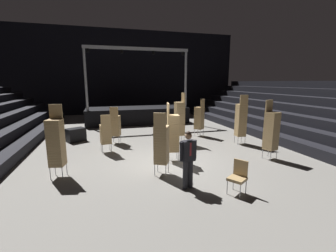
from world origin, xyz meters
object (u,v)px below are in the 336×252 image
chair_stack_rear_left (106,133)px  equipment_road_case (76,135)px  chair_stack_mid_left (180,118)px  chair_stack_rear_right (56,142)px  man_with_tie (188,157)px  stage_riser (137,114)px  chair_stack_mid_right (161,144)px  chair_stack_mid_centre (199,118)px  chair_stack_front_left (115,125)px  chair_stack_front_right (173,133)px  chair_stack_rear_centre (241,120)px  chair_stack_aisle_left (271,130)px  loose_chair_near_man (238,175)px

chair_stack_rear_left → equipment_road_case: bearing=112.8°
chair_stack_mid_left → chair_stack_rear_right: size_ratio=1.07×
chair_stack_rear_left → equipment_road_case: (-1.52, 2.45, -0.51)m
man_with_tie → stage_riser: bearing=-104.0°
chair_stack_mid_left → chair_stack_mid_right: 4.21m
chair_stack_mid_centre → equipment_road_case: 6.83m
chair_stack_front_left → equipment_road_case: 2.33m
man_with_tie → chair_stack_front_right: 2.42m
stage_riser → chair_stack_rear_centre: 8.70m
chair_stack_mid_left → chair_stack_mid_centre: (1.59, 1.16, -0.21)m
stage_riser → equipment_road_case: (-3.94, -4.84, -0.31)m
chair_stack_mid_right → chair_stack_mid_centre: 6.02m
chair_stack_mid_right → equipment_road_case: size_ratio=2.37×
equipment_road_case → chair_stack_front_left: bearing=-26.4°
chair_stack_rear_right → chair_stack_aisle_left: same height
man_with_tie → chair_stack_front_left: (-1.76, 5.74, -0.03)m
chair_stack_mid_left → loose_chair_near_man: 5.67m
stage_riser → loose_chair_near_man: bearing=-84.9°
chair_stack_rear_centre → chair_stack_aisle_left: chair_stack_rear_centre is taller
stage_riser → chair_stack_rear_right: stage_riser is taller
chair_stack_front_left → chair_stack_front_right: (2.02, -3.34, 0.21)m
chair_stack_mid_right → chair_stack_rear_left: (-1.77, 3.08, -0.21)m
chair_stack_front_left → loose_chair_near_man: (3.00, -6.41, -0.41)m
loose_chair_near_man → chair_stack_rear_right: bearing=30.2°
chair_stack_aisle_left → equipment_road_case: bearing=-48.9°
chair_stack_rear_centre → chair_stack_aisle_left: (-0.17, -2.39, -0.04)m
chair_stack_rear_left → chair_stack_rear_centre: bearing=-12.0°
man_with_tie → chair_stack_mid_left: size_ratio=0.67×
chair_stack_rear_left → chair_stack_aisle_left: size_ratio=0.72×
chair_stack_aisle_left → chair_stack_rear_centre: bearing=-109.7°
chair_stack_mid_centre → chair_stack_rear_centre: 2.54m
chair_stack_mid_left → chair_stack_rear_left: bearing=97.8°
man_with_tie → equipment_road_case: bearing=-73.9°
chair_stack_mid_right → chair_stack_aisle_left: chair_stack_aisle_left is taller
stage_riser → equipment_road_case: 6.25m
man_with_tie → chair_stack_rear_right: 4.27m
stage_riser → chair_stack_front_right: size_ratio=3.25×
man_with_tie → chair_stack_rear_right: bearing=-39.7°
chair_stack_rear_right → chair_stack_aisle_left: 7.94m
loose_chair_near_man → chair_stack_mid_right: bearing=10.0°
chair_stack_aisle_left → equipment_road_case: (-7.89, 5.19, -0.85)m
chair_stack_front_left → chair_stack_aisle_left: (5.87, -4.19, 0.25)m
stage_riser → chair_stack_rear_centre: (4.12, -7.64, 0.58)m
chair_stack_rear_right → chair_stack_mid_right: bearing=-179.4°
chair_stack_mid_left → stage_riser: bearing=8.1°
man_with_tie → chair_stack_aisle_left: size_ratio=0.72×
chair_stack_mid_right → chair_stack_rear_right: 3.39m
chair_stack_front_right → loose_chair_near_man: (0.99, -3.07, -0.62)m
chair_stack_mid_right → equipment_road_case: chair_stack_mid_right is taller
chair_stack_front_right → equipment_road_case: size_ratio=2.56×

